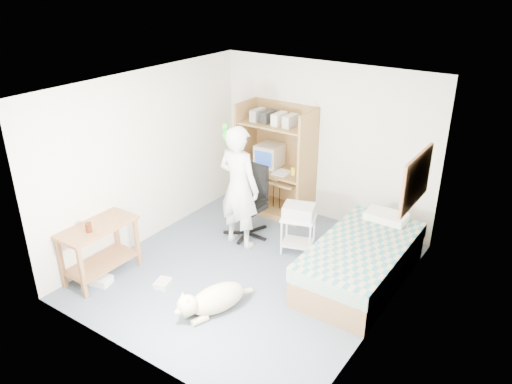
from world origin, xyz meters
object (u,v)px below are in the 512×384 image
dog (213,299)px  printer_cart (298,229)px  bed (361,262)px  office_chair (249,211)px  computer_hutch (277,165)px  person (239,187)px  side_desk (99,243)px

dog → printer_cart: 1.78m
bed → office_chair: 1.93m
computer_hutch → dog: computer_hutch is taller
computer_hutch → printer_cart: size_ratio=3.25×
person → dog: 1.79m
person → printer_cart: size_ratio=3.26×
office_chair → person: 0.60m
computer_hutch → office_chair: (0.09, -0.91, -0.43)m
office_chair → printer_cart: (0.87, -0.03, -0.02)m
computer_hutch → person: bearing=-83.8°
side_desk → dog: (1.68, 0.23, -0.32)m
office_chair → person: person is taller
bed → printer_cart: 1.06m
side_desk → office_chair: 2.24m
computer_hutch → bed: (2.00, -1.12, -0.53)m
computer_hutch → side_desk: (-0.85, -2.94, -0.33)m
dog → office_chair: bearing=132.2°
person → office_chair: bearing=-78.1°
office_chair → printer_cart: 0.87m
person → dog: bearing=118.5°
printer_cart → dog: bearing=-111.8°
bed → person: (-1.87, -0.10, 0.61)m
side_desk → printer_cart: 2.70m
dog → bed: bearing=73.2°
side_desk → person: bearing=60.2°
side_desk → bed: bearing=32.5°
computer_hutch → printer_cart: 1.42m
computer_hutch → bed: computer_hutch is taller
bed → side_desk: (-2.85, -1.82, 0.21)m
office_chair → dog: (0.74, -1.79, -0.21)m
side_desk → dog: side_desk is taller
dog → printer_cart: printer_cart is taller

